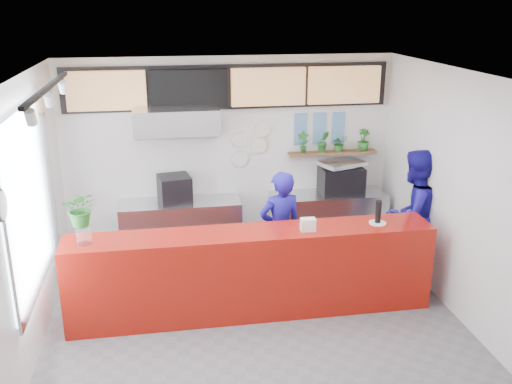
# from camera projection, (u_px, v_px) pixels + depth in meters

# --- Properties ---
(floor) EXTENTS (5.00, 5.00, 0.00)m
(floor) POSITION_uv_depth(u_px,v_px,m) (258.00, 328.00, 6.87)
(floor) COLOR slate
(floor) RESTS_ON ground
(ceiling) EXTENTS (5.00, 5.00, 0.00)m
(ceiling) POSITION_uv_depth(u_px,v_px,m) (258.00, 77.00, 5.91)
(ceiling) COLOR silver
(wall_back) EXTENTS (5.00, 0.00, 5.00)m
(wall_back) POSITION_uv_depth(u_px,v_px,m) (230.00, 155.00, 8.73)
(wall_back) COLOR white
(wall_back) RESTS_ON ground
(wall_left) EXTENTS (0.00, 5.00, 5.00)m
(wall_left) POSITION_uv_depth(u_px,v_px,m) (24.00, 226.00, 6.00)
(wall_left) COLOR white
(wall_left) RESTS_ON ground
(wall_right) EXTENTS (0.00, 5.00, 5.00)m
(wall_right) POSITION_uv_depth(u_px,v_px,m) (464.00, 200.00, 6.79)
(wall_right) COLOR white
(wall_right) RESTS_ON ground
(service_counter) EXTENTS (4.50, 0.60, 1.10)m
(service_counter) POSITION_uv_depth(u_px,v_px,m) (252.00, 272.00, 7.07)
(service_counter) COLOR #9F140B
(service_counter) RESTS_ON ground
(cream_band) EXTENTS (5.00, 0.02, 0.80)m
(cream_band) POSITION_uv_depth(u_px,v_px,m) (229.00, 83.00, 8.37)
(cream_band) COLOR beige
(cream_band) RESTS_ON wall_back
(prep_bench) EXTENTS (1.80, 0.60, 0.90)m
(prep_bench) POSITION_uv_depth(u_px,v_px,m) (181.00, 230.00, 8.66)
(prep_bench) COLOR #B2B5BA
(prep_bench) RESTS_ON ground
(panini_oven) EXTENTS (0.52, 0.52, 0.41)m
(panini_oven) POSITION_uv_depth(u_px,v_px,m) (175.00, 189.00, 8.44)
(panini_oven) COLOR black
(panini_oven) RESTS_ON prep_bench
(extraction_hood) EXTENTS (1.20, 0.70, 0.35)m
(extraction_hood) POSITION_uv_depth(u_px,v_px,m) (176.00, 120.00, 8.07)
(extraction_hood) COLOR #B2B5BA
(extraction_hood) RESTS_ON ceiling
(hood_lip) EXTENTS (1.20, 0.69, 0.31)m
(hood_lip) POSITION_uv_depth(u_px,v_px,m) (177.00, 134.00, 8.13)
(hood_lip) COLOR #B2B5BA
(hood_lip) RESTS_ON ceiling
(right_bench) EXTENTS (1.80, 0.60, 0.90)m
(right_bench) POSITION_uv_depth(u_px,v_px,m) (327.00, 220.00, 9.02)
(right_bench) COLOR #B2B5BA
(right_bench) RESTS_ON ground
(espresso_machine) EXTENTS (0.65, 0.47, 0.42)m
(espresso_machine) POSITION_uv_depth(u_px,v_px,m) (341.00, 180.00, 8.84)
(espresso_machine) COLOR black
(espresso_machine) RESTS_ON right_bench
(espresso_tray) EXTENTS (0.77, 0.65, 0.06)m
(espresso_tray) POSITION_uv_depth(u_px,v_px,m) (342.00, 163.00, 8.76)
(espresso_tray) COLOR #BABBC2
(espresso_tray) RESTS_ON espresso_machine
(herb_shelf) EXTENTS (1.40, 0.18, 0.04)m
(herb_shelf) POSITION_uv_depth(u_px,v_px,m) (332.00, 153.00, 8.89)
(herb_shelf) COLOR brown
(herb_shelf) RESTS_ON wall_back
(menu_board_far_left) EXTENTS (1.10, 0.10, 0.55)m
(menu_board_far_left) POSITION_uv_depth(u_px,v_px,m) (106.00, 91.00, 8.00)
(menu_board_far_left) COLOR tan
(menu_board_far_left) RESTS_ON wall_back
(menu_board_mid_left) EXTENTS (1.10, 0.10, 0.55)m
(menu_board_mid_left) POSITION_uv_depth(u_px,v_px,m) (189.00, 89.00, 8.19)
(menu_board_mid_left) COLOR black
(menu_board_mid_left) RESTS_ON wall_back
(menu_board_mid_right) EXTENTS (1.10, 0.10, 0.55)m
(menu_board_mid_right) POSITION_uv_depth(u_px,v_px,m) (268.00, 87.00, 8.37)
(menu_board_mid_right) COLOR tan
(menu_board_mid_right) RESTS_ON wall_back
(menu_board_far_right) EXTENTS (1.10, 0.10, 0.55)m
(menu_board_far_right) POSITION_uv_depth(u_px,v_px,m) (344.00, 85.00, 8.56)
(menu_board_far_right) COLOR tan
(menu_board_far_right) RESTS_ON wall_back
(soffit) EXTENTS (4.80, 0.04, 0.65)m
(soffit) POSITION_uv_depth(u_px,v_px,m) (229.00, 87.00, 8.36)
(soffit) COLOR black
(soffit) RESTS_ON wall_back
(window_pane) EXTENTS (0.04, 2.20, 1.90)m
(window_pane) POSITION_uv_depth(u_px,v_px,m) (30.00, 199.00, 6.22)
(window_pane) COLOR silver
(window_pane) RESTS_ON wall_left
(window_frame) EXTENTS (0.03, 2.30, 2.00)m
(window_frame) POSITION_uv_depth(u_px,v_px,m) (32.00, 199.00, 6.22)
(window_frame) COLOR #B2B5BA
(window_frame) RESTS_ON wall_left
(wall_clock_face) EXTENTS (0.02, 0.26, 0.26)m
(wall_clock_face) POSITION_uv_depth(u_px,v_px,m) (2.00, 205.00, 4.99)
(wall_clock_face) COLOR white
(wall_clock_face) RESTS_ON wall_left
(track_rail) EXTENTS (0.05, 2.40, 0.04)m
(track_rail) POSITION_uv_depth(u_px,v_px,m) (48.00, 88.00, 5.60)
(track_rail) COLOR black
(track_rail) RESTS_ON ceiling
(dec_plate_a) EXTENTS (0.24, 0.03, 0.24)m
(dec_plate_a) POSITION_uv_depth(u_px,v_px,m) (240.00, 140.00, 8.65)
(dec_plate_a) COLOR silver
(dec_plate_a) RESTS_ON wall_back
(dec_plate_b) EXTENTS (0.24, 0.03, 0.24)m
(dec_plate_b) POSITION_uv_depth(u_px,v_px,m) (259.00, 145.00, 8.72)
(dec_plate_b) COLOR silver
(dec_plate_b) RESTS_ON wall_back
(dec_plate_c) EXTENTS (0.24, 0.03, 0.24)m
(dec_plate_c) POSITION_uv_depth(u_px,v_px,m) (240.00, 159.00, 8.74)
(dec_plate_c) COLOR silver
(dec_plate_c) RESTS_ON wall_back
(dec_plate_d) EXTENTS (0.24, 0.03, 0.24)m
(dec_plate_d) POSITION_uv_depth(u_px,v_px,m) (262.00, 129.00, 8.65)
(dec_plate_d) COLOR silver
(dec_plate_d) RESTS_ON wall_back
(photo_frame_a) EXTENTS (0.20, 0.02, 0.25)m
(photo_frame_a) POSITION_uv_depth(u_px,v_px,m) (301.00, 121.00, 8.73)
(photo_frame_a) COLOR #598CBF
(photo_frame_a) RESTS_ON wall_back
(photo_frame_b) EXTENTS (0.20, 0.02, 0.25)m
(photo_frame_b) POSITION_uv_depth(u_px,v_px,m) (320.00, 120.00, 8.77)
(photo_frame_b) COLOR #598CBF
(photo_frame_b) RESTS_ON wall_back
(photo_frame_c) EXTENTS (0.20, 0.02, 0.25)m
(photo_frame_c) POSITION_uv_depth(u_px,v_px,m) (339.00, 120.00, 8.82)
(photo_frame_c) COLOR #598CBF
(photo_frame_c) RESTS_ON wall_back
(photo_frame_d) EXTENTS (0.20, 0.02, 0.25)m
(photo_frame_d) POSITION_uv_depth(u_px,v_px,m) (300.00, 137.00, 8.81)
(photo_frame_d) COLOR #598CBF
(photo_frame_d) RESTS_ON wall_back
(photo_frame_e) EXTENTS (0.20, 0.02, 0.25)m
(photo_frame_e) POSITION_uv_depth(u_px,v_px,m) (319.00, 136.00, 8.85)
(photo_frame_e) COLOR #598CBF
(photo_frame_e) RESTS_ON wall_back
(photo_frame_f) EXTENTS (0.20, 0.02, 0.25)m
(photo_frame_f) POSITION_uv_depth(u_px,v_px,m) (338.00, 136.00, 8.90)
(photo_frame_f) COLOR #598CBF
(photo_frame_f) RESTS_ON wall_back
(staff_center) EXTENTS (0.67, 0.51, 1.65)m
(staff_center) POSITION_uv_depth(u_px,v_px,m) (280.00, 230.00, 7.65)
(staff_center) COLOR #1C1592
(staff_center) RESTS_ON ground
(staff_right) EXTENTS (1.09, 0.97, 1.86)m
(staff_right) POSITION_uv_depth(u_px,v_px,m) (412.00, 214.00, 7.93)
(staff_right) COLOR #1C1592
(staff_right) RESTS_ON ground
(herb_a) EXTENTS (0.20, 0.15, 0.34)m
(herb_a) POSITION_uv_depth(u_px,v_px,m) (303.00, 142.00, 8.75)
(herb_a) COLOR #266A25
(herb_a) RESTS_ON herb_shelf
(herb_b) EXTENTS (0.19, 0.16, 0.33)m
(herb_b) POSITION_uv_depth(u_px,v_px,m) (323.00, 141.00, 8.81)
(herb_b) COLOR #266A25
(herb_b) RESTS_ON herb_shelf
(herb_c) EXTENTS (0.25, 0.22, 0.26)m
(herb_c) POSITION_uv_depth(u_px,v_px,m) (339.00, 143.00, 8.86)
(herb_c) COLOR #266A25
(herb_c) RESTS_ON herb_shelf
(herb_d) EXTENTS (0.20, 0.18, 0.34)m
(herb_d) POSITION_uv_depth(u_px,v_px,m) (364.00, 140.00, 8.91)
(herb_d) COLOR #266A25
(herb_d) RESTS_ON herb_shelf
(glass_vase) EXTENTS (0.20, 0.20, 0.21)m
(glass_vase) POSITION_uv_depth(u_px,v_px,m) (84.00, 235.00, 6.52)
(glass_vase) COLOR white
(glass_vase) RESTS_ON service_counter
(basil_vase) EXTENTS (0.38, 0.34, 0.42)m
(basil_vase) POSITION_uv_depth(u_px,v_px,m) (81.00, 209.00, 6.41)
(basil_vase) COLOR #266A25
(basil_vase) RESTS_ON glass_vase
(napkin_holder) EXTENTS (0.18, 0.12, 0.16)m
(napkin_holder) POSITION_uv_depth(u_px,v_px,m) (308.00, 225.00, 6.90)
(napkin_holder) COLOR white
(napkin_holder) RESTS_ON service_counter
(white_plate) EXTENTS (0.25, 0.25, 0.02)m
(white_plate) POSITION_uv_depth(u_px,v_px,m) (377.00, 223.00, 7.14)
(white_plate) COLOR white
(white_plate) RESTS_ON service_counter
(pepper_mill) EXTENTS (0.09, 0.09, 0.29)m
(pepper_mill) POSITION_uv_depth(u_px,v_px,m) (378.00, 212.00, 7.09)
(pepper_mill) COLOR black
(pepper_mill) RESTS_ON white_plate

